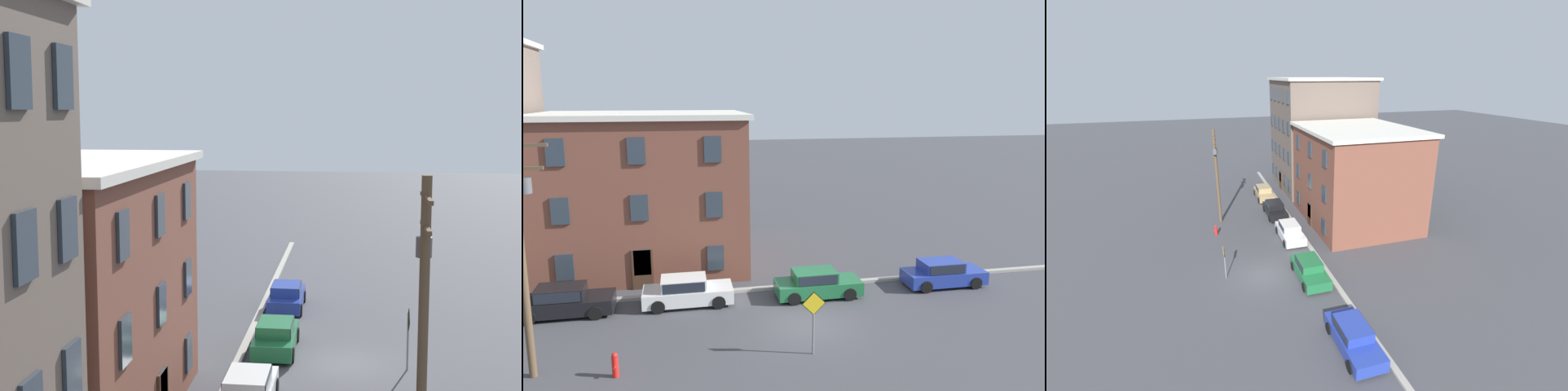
% 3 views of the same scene
% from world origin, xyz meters
% --- Properties ---
extents(ground_plane, '(200.00, 200.00, 0.00)m').
position_xyz_m(ground_plane, '(0.00, 0.00, 0.00)').
color(ground_plane, '#424247').
extents(kerb_strip, '(56.00, 0.36, 0.16)m').
position_xyz_m(kerb_strip, '(0.00, 4.50, 0.08)').
color(kerb_strip, '#9E998E').
rests_on(kerb_strip, ground_plane).
extents(apartment_midblock, '(12.22, 9.77, 9.30)m').
position_xyz_m(apartment_midblock, '(-7.60, 10.63, 4.66)').
color(apartment_midblock, brown).
rests_on(apartment_midblock, ground_plane).
extents(car_black, '(4.40, 1.92, 1.43)m').
position_xyz_m(car_black, '(-11.06, 3.27, 0.75)').
color(car_black, black).
rests_on(car_black, ground_plane).
extents(car_white, '(4.40, 1.92, 1.43)m').
position_xyz_m(car_white, '(-5.33, 3.36, 0.75)').
color(car_white, silver).
rests_on(car_white, ground_plane).
extents(car_green, '(4.40, 1.92, 1.43)m').
position_xyz_m(car_green, '(1.30, 3.04, 0.75)').
color(car_green, '#1E6638').
rests_on(car_green, ground_plane).
extents(car_blue, '(4.40, 1.92, 1.43)m').
position_xyz_m(car_blue, '(8.49, 3.19, 0.75)').
color(car_blue, '#233899').
rests_on(car_blue, ground_plane).
extents(caution_sign, '(0.99, 0.08, 2.67)m').
position_xyz_m(caution_sign, '(-0.42, -2.75, 1.79)').
color(caution_sign, slate).
rests_on(caution_sign, ground_plane).
extents(fire_hydrant, '(0.24, 0.34, 0.96)m').
position_xyz_m(fire_hydrant, '(-8.05, -2.92, 0.48)').
color(fire_hydrant, red).
rests_on(fire_hydrant, ground_plane).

